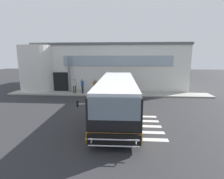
{
  "coord_description": "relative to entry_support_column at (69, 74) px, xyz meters",
  "views": [
    {
      "loc": [
        1.85,
        -14.64,
        4.33
      ],
      "look_at": [
        0.79,
        0.1,
        1.5
      ],
      "focal_mm": 27.93,
      "sensor_mm": 36.0,
      "label": 1
    }
  ],
  "objects": [
    {
      "name": "passenger_by_doorway",
      "position": [
        1.73,
        -0.75,
        -1.15
      ],
      "size": [
        0.4,
        0.5,
        1.68
      ],
      "color": "#1E2338",
      "rests_on": "boarding_curb"
    },
    {
      "name": "terminal_building",
      "position": [
        3.99,
        6.18,
        0.72
      ],
      "size": [
        20.64,
        13.8,
        5.91
      ],
      "color": "silver",
      "rests_on": "ground"
    },
    {
      "name": "bus_main_foreground",
      "position": [
        5.97,
        -7.33,
        -0.9
      ],
      "size": [
        3.02,
        11.27,
        2.7
      ],
      "color": "black",
      "rests_on": "ground"
    },
    {
      "name": "entry_support_column",
      "position": [
        0.0,
        0.0,
        0.0
      ],
      "size": [
        0.28,
        0.28,
        4.16
      ],
      "primitive_type": "cylinder",
      "color": "slate",
      "rests_on": "boarding_curb"
    },
    {
      "name": "passenger_near_column",
      "position": [
        0.8,
        -0.71,
        -1.15
      ],
      "size": [
        0.52,
        0.38,
        1.68
      ],
      "color": "#4C4233",
      "rests_on": "boarding_curb"
    },
    {
      "name": "bay_paint_stripes",
      "position": [
        6.66,
        -9.6,
        -2.23
      ],
      "size": [
        4.4,
        3.96,
        0.01
      ],
      "color": "silver",
      "rests_on": "ground"
    },
    {
      "name": "passenger_at_curb_edge",
      "position": [
        3.29,
        -1.18,
        -1.15
      ],
      "size": [
        0.47,
        0.42,
        1.68
      ],
      "color": "#2D2D33",
      "rests_on": "boarding_curb"
    },
    {
      "name": "ground_plane",
      "position": [
        4.66,
        -5.4,
        -2.24
      ],
      "size": [
        80.0,
        90.0,
        0.02
      ],
      "primitive_type": "cube",
      "color": "#2B2B2D",
      "rests_on": "ground"
    },
    {
      "name": "boarding_curb",
      "position": [
        4.66,
        -0.6,
        -2.15
      ],
      "size": [
        22.84,
        2.0,
        0.15
      ],
      "primitive_type": "cube",
      "color": "#9E9B93",
      "rests_on": "ground"
    }
  ]
}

